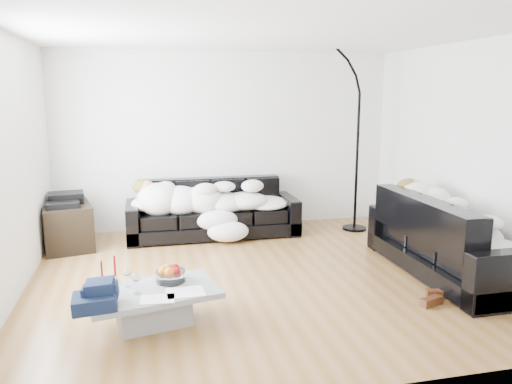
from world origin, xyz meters
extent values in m
plane|color=brown|center=(0.00, 0.00, 0.00)|extent=(5.00, 5.00, 0.00)
cube|color=silver|center=(0.00, 2.25, 1.30)|extent=(5.00, 0.02, 2.60)
cube|color=silver|center=(-2.50, 0.00, 1.30)|extent=(0.02, 4.50, 2.60)
cube|color=silver|center=(2.50, 0.00, 1.30)|extent=(0.02, 4.50, 2.60)
plane|color=white|center=(0.00, 0.00, 2.60)|extent=(5.00, 5.00, 0.00)
cube|color=black|center=(-0.30, 1.74, 0.39)|extent=(2.39, 0.83, 0.78)
cube|color=black|center=(2.07, -0.37, 0.44)|extent=(0.93, 2.17, 0.88)
ellipsoid|color=#0A434C|center=(2.01, 0.30, 0.72)|extent=(0.42, 0.38, 0.20)
cube|color=#939699|center=(-1.20, -0.92, 0.16)|extent=(1.22, 0.86, 0.32)
cylinder|color=white|center=(-1.04, -0.76, 0.41)|extent=(0.28, 0.28, 0.17)
cylinder|color=white|center=(-1.42, -0.80, 0.40)|extent=(0.07, 0.07, 0.16)
cylinder|color=white|center=(-1.53, -0.93, 0.40)|extent=(0.08, 0.08, 0.16)
cylinder|color=white|center=(-1.34, -0.98, 0.41)|extent=(0.09, 0.09, 0.18)
cylinder|color=maroon|center=(-1.63, -0.74, 0.44)|extent=(0.04, 0.04, 0.23)
cylinder|color=maroon|center=(-1.53, -0.66, 0.45)|extent=(0.06, 0.06, 0.25)
cube|color=silver|center=(-0.93, -1.05, 0.33)|extent=(0.33, 0.26, 0.01)
cube|color=silver|center=(-1.17, -1.14, 0.33)|extent=(0.29, 0.22, 0.01)
cube|color=black|center=(-2.25, 1.61, 0.29)|extent=(0.76, 0.96, 0.59)
cube|color=black|center=(-2.25, 1.61, 0.65)|extent=(0.48, 0.40, 0.13)
camera|label=1|loc=(-1.24, -5.11, 2.01)|focal=35.00mm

